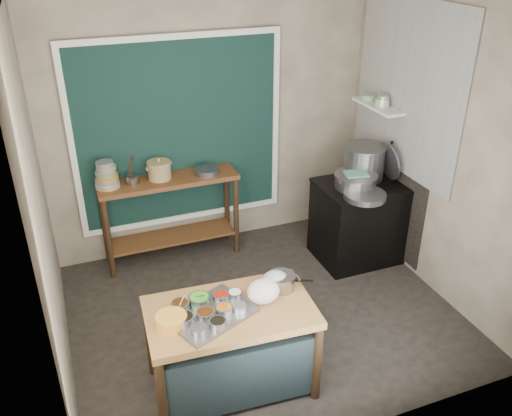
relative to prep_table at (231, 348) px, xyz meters
name	(u,v)px	position (x,y,z in m)	size (l,w,h in m)	color
floor	(263,313)	(0.57, 0.75, -0.39)	(3.50, 3.00, 0.02)	#2D2822
back_wall	(210,124)	(0.57, 2.26, 1.02)	(3.50, 0.02, 2.80)	gray
left_wall	(40,215)	(-1.19, 0.75, 1.02)	(0.02, 3.00, 2.80)	gray
right_wall	(437,150)	(2.33, 0.75, 1.02)	(0.02, 3.00, 2.80)	gray
curtain_panel	(180,133)	(0.22, 2.22, 0.98)	(2.10, 0.02, 1.90)	black
curtain_frame	(180,134)	(0.22, 2.21, 0.98)	(2.22, 0.03, 2.02)	beige
tile_panel	(407,89)	(2.30, 1.30, 1.48)	(0.02, 1.70, 1.70)	#B2B2AA
soot_patch	(388,190)	(2.31, 1.40, 0.32)	(0.01, 1.30, 1.30)	black
wall_shelf	(378,106)	(2.20, 1.60, 1.23)	(0.22, 0.70, 0.03)	beige
prep_table	(231,348)	(0.00, 0.00, 0.00)	(1.25, 0.72, 0.75)	brown
back_counter	(171,218)	(0.02, 2.03, 0.10)	(1.45, 0.40, 0.95)	#583119
stove_block	(360,222)	(1.92, 1.30, 0.05)	(0.90, 0.68, 0.85)	black
stove_top	(363,185)	(1.92, 1.30, 0.49)	(0.92, 0.69, 0.03)	black
condiment_tray	(211,314)	(-0.16, -0.02, 0.39)	(0.59, 0.42, 0.03)	gray
condiment_bowls	(207,309)	(-0.18, 0.00, 0.43)	(0.56, 0.45, 0.06)	gray
yellow_basin	(171,321)	(-0.45, -0.02, 0.42)	(0.23, 0.23, 0.09)	gold
saucepan	(282,282)	(0.46, 0.10, 0.44)	(0.22, 0.22, 0.12)	gray
plastic_bag_a	(263,291)	(0.27, 0.00, 0.47)	(0.25, 0.21, 0.19)	white
plastic_bag_b	(275,280)	(0.41, 0.12, 0.45)	(0.21, 0.18, 0.16)	white
bowl_stack	(106,176)	(-0.59, 2.05, 0.69)	(0.24, 0.24, 0.27)	tan
utensil_cup	(132,179)	(-0.34, 2.05, 0.62)	(0.15, 0.15, 0.09)	gray
ceramic_crock	(159,171)	(-0.06, 2.05, 0.66)	(0.25, 0.25, 0.17)	olive
wide_bowl	(207,171)	(0.43, 1.99, 0.61)	(0.26, 0.26, 0.06)	gray
stock_pot	(364,162)	(1.99, 1.45, 0.68)	(0.45, 0.45, 0.36)	gray
pot_lid	(388,161)	(2.21, 1.33, 0.71)	(0.43, 0.43, 0.02)	gray
steamer	(356,181)	(1.79, 1.26, 0.58)	(0.45, 0.45, 0.15)	gray
green_cloth	(356,174)	(1.79, 1.26, 0.66)	(0.23, 0.17, 0.02)	#50927A
shallow_pan	(365,196)	(1.75, 1.01, 0.53)	(0.42, 0.42, 0.06)	gray
shelf_bowl_stack	(383,101)	(2.20, 1.53, 1.30)	(0.15, 0.15, 0.12)	silver
shelf_bowl_green	(369,97)	(2.20, 1.79, 1.27)	(0.15, 0.15, 0.05)	gray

